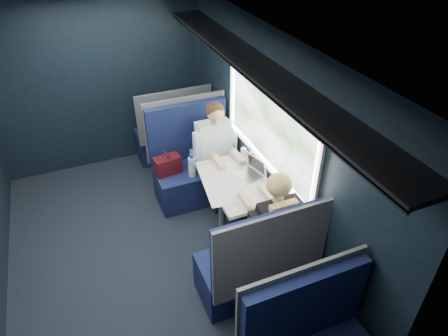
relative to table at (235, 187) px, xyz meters
name	(u,v)px	position (x,y,z in m)	size (l,w,h in m)	color
ground	(148,258)	(-1.03, 0.00, -0.67)	(2.80, 4.20, 0.01)	black
room_shell	(132,141)	(-1.01, 0.00, 0.81)	(3.00, 4.40, 2.40)	black
table	(235,187)	(0.00, 0.00, 0.00)	(0.62, 1.00, 0.74)	#54565E
seat_bay_near	(193,167)	(-0.19, 0.87, -0.24)	(1.04, 0.62, 1.26)	#0C1135
seat_bay_far	(255,266)	(-0.18, -0.87, -0.25)	(1.04, 0.62, 1.26)	#0C1135
seat_row_front	(173,133)	(-0.18, 1.80, -0.25)	(1.04, 0.51, 1.16)	#0C1135
man	(217,149)	(0.07, 0.70, 0.06)	(0.53, 0.56, 1.32)	black
woman	(273,223)	(0.07, -0.71, 0.06)	(0.53, 0.56, 1.32)	black
papers	(227,182)	(-0.09, 0.02, 0.08)	(0.51, 0.74, 0.01)	white
laptop	(252,170)	(0.22, 0.06, 0.14)	(0.29, 0.33, 0.22)	silver
bottle_small	(249,157)	(0.27, 0.24, 0.17)	(0.06, 0.06, 0.21)	silver
cup	(244,152)	(0.30, 0.44, 0.12)	(0.07, 0.07, 0.08)	white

